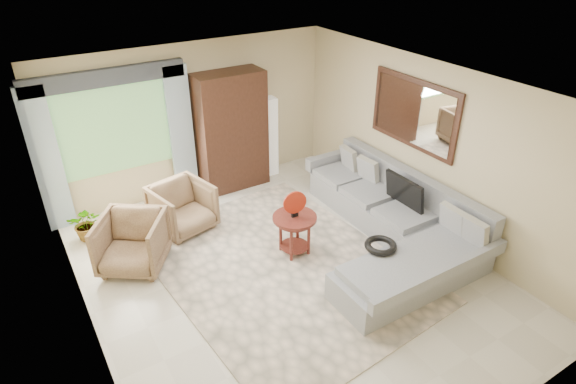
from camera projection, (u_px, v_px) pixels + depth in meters
ground at (286, 273)px, 6.67m from camera, size 6.00×6.00×0.00m
area_rug at (281, 267)px, 6.78m from camera, size 3.30×4.22×0.02m
sectional_sofa at (393, 225)px, 7.22m from camera, size 2.30×3.46×0.90m
tv_screen at (404, 192)px, 7.21m from camera, size 0.14×0.74×0.48m
garden_hose at (381, 246)px, 6.31m from camera, size 0.43×0.43×0.09m
coffee_table at (295, 234)px, 6.92m from camera, size 0.63×0.63×0.63m
red_disc at (295, 202)px, 6.66m from camera, size 0.34×0.09×0.34m
armchair_left at (132, 243)px, 6.62m from camera, size 1.19×1.20×0.79m
armchair_right at (183, 208)px, 7.46m from camera, size 0.99×1.01×0.77m
potted_plant at (86, 223)px, 7.28m from camera, size 0.60×0.56×0.54m
armoire at (231, 131)px, 8.43m from camera, size 1.20×0.55×2.10m
floor_lamp at (269, 137)px, 8.99m from camera, size 0.24×0.24×1.50m
window at (114, 130)px, 7.57m from camera, size 1.80×0.04×1.40m
curtain_left at (47, 161)px, 7.14m from camera, size 0.40×0.08×2.30m
curtain_right at (181, 133)px, 8.11m from camera, size 0.40×0.08×2.30m
valance at (105, 77)px, 7.10m from camera, size 2.40×0.12×0.26m
wall_mirror at (413, 113)px, 7.21m from camera, size 0.05×1.70×1.05m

